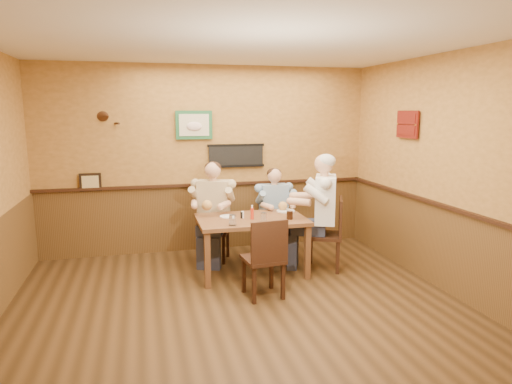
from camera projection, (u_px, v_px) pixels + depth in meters
room at (253, 154)px, 4.68m from camera, size 5.02×5.03×2.81m
dining_table at (251, 225)px, 5.96m from camera, size 1.40×0.90×0.75m
chair_back_left at (214, 230)px, 6.52m from camera, size 0.53×0.53×0.90m
chair_back_right at (274, 228)px, 6.80m from camera, size 0.39×0.39×0.82m
chair_right_end at (324, 234)px, 6.16m from camera, size 0.60×0.60×0.99m
chair_near_side at (263, 257)px, 5.24m from camera, size 0.48×0.48×0.94m
diner_tan_shirt at (214, 217)px, 6.48m from camera, size 0.76×0.76×1.28m
diner_blue_polo at (274, 216)px, 6.76m from camera, size 0.56×0.56×1.17m
diner_white_elder at (325, 218)px, 6.12m from camera, size 0.86×0.86×1.41m
water_glass_left at (233, 220)px, 5.55m from camera, size 0.11×0.11×0.13m
water_glass_mid at (264, 217)px, 5.72m from camera, size 0.08×0.08×0.12m
cola_tumbler at (290, 215)px, 5.86m from camera, size 0.10×0.10×0.11m
hot_sauce_bottle at (252, 213)px, 5.86m from camera, size 0.04×0.04×0.17m
salt_shaker at (243, 215)px, 5.92m from camera, size 0.04×0.04×0.09m
pepper_shaker at (242, 215)px, 5.92m from camera, size 0.03×0.03×0.09m
plate_far_left at (228, 216)px, 6.00m from camera, size 0.26×0.26×0.01m
plate_far_right at (286, 211)px, 6.32m from camera, size 0.26×0.26×0.02m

